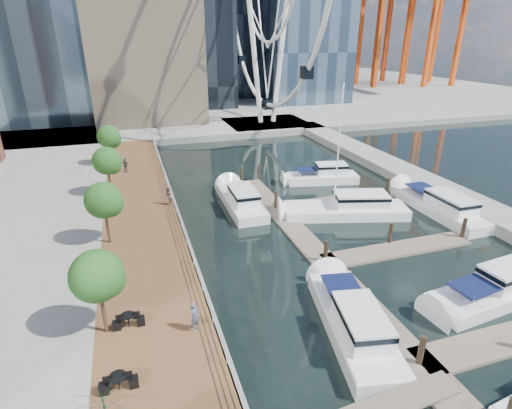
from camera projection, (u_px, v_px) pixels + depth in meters
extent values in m
plane|color=black|center=(343.00, 351.00, 20.42)|extent=(520.00, 520.00, 0.00)
cube|color=brown|center=(144.00, 237.00, 30.84)|extent=(6.00, 60.00, 1.00)
cube|color=#595954|center=(183.00, 232.00, 31.68)|extent=(0.25, 60.00, 1.00)
cube|color=gray|center=(159.00, 92.00, 109.64)|extent=(200.00, 114.00, 1.00)
cube|color=gray|center=(416.00, 179.00, 43.38)|extent=(4.00, 60.00, 1.00)
cube|color=gray|center=(267.00, 125.00, 69.75)|extent=(14.00, 12.00, 1.00)
cube|color=#6D6051|center=(313.00, 249.00, 29.99)|extent=(2.00, 32.00, 0.20)
cube|color=#6D6051|center=(397.00, 249.00, 29.92)|extent=(12.00, 2.00, 0.20)
cube|color=#6D6051|center=(334.00, 201.00, 38.69)|extent=(12.00, 2.00, 0.20)
cylinder|color=white|center=(253.00, 42.00, 63.78)|extent=(0.80, 0.80, 26.00)
cylinder|color=white|center=(282.00, 42.00, 65.18)|extent=(0.80, 0.80, 26.00)
cylinder|color=#3F2B1C|center=(104.00, 312.00, 19.86)|extent=(0.20, 0.20, 2.40)
sphere|color=#265B1E|center=(97.00, 276.00, 19.04)|extent=(2.60, 2.60, 2.60)
cylinder|color=#3F2B1C|center=(108.00, 227.00, 28.62)|extent=(0.20, 0.20, 2.40)
sphere|color=#265B1E|center=(103.00, 200.00, 27.80)|extent=(2.60, 2.60, 2.60)
cylinder|color=#3F2B1C|center=(110.00, 182.00, 37.39)|extent=(0.20, 0.20, 2.40)
sphere|color=#265B1E|center=(107.00, 161.00, 36.57)|extent=(2.60, 2.60, 2.60)
cylinder|color=#3F2B1C|center=(111.00, 155.00, 46.16)|extent=(0.20, 0.20, 2.40)
sphere|color=#265B1E|center=(109.00, 137.00, 45.34)|extent=(2.60, 2.60, 2.60)
imported|color=#4B5265|center=(195.00, 317.00, 20.09)|extent=(0.72, 0.69, 1.66)
imported|color=#7F6158|center=(168.00, 196.00, 35.15)|extent=(0.67, 0.84, 1.68)
imported|color=#333B40|center=(125.00, 165.00, 43.67)|extent=(0.99, 0.80, 1.58)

